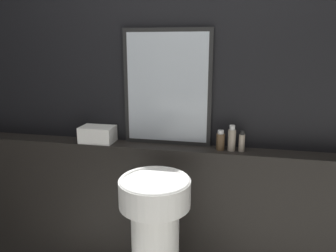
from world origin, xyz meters
TOP-DOWN VIEW (x-y plane):
  - wall_back at (0.00, 1.47)m, footprint 8.00×0.06m
  - vanity_counter at (0.00, 1.36)m, footprint 2.95×0.16m
  - pedestal_sink at (0.01, 0.94)m, footprint 0.38×0.38m
  - mirror at (-0.02, 1.42)m, footprint 0.56×0.03m
  - towel_stack at (-0.48, 1.36)m, footprint 0.22×0.15m
  - shampoo_bottle at (0.33, 1.36)m, footprint 0.05×0.05m
  - conditioner_bottle at (0.39, 1.36)m, footprint 0.05×0.05m
  - lotion_bottle at (0.45, 1.36)m, footprint 0.04×0.04m

SIDE VIEW (x-z plane):
  - vanity_counter at x=0.00m, z-range 0.00..0.91m
  - pedestal_sink at x=0.01m, z-range 0.07..0.94m
  - towel_stack at x=-0.48m, z-range 0.91..1.02m
  - shampoo_bottle at x=0.33m, z-range 0.91..1.03m
  - lotion_bottle at x=0.45m, z-range 0.91..1.04m
  - conditioner_bottle at x=0.39m, z-range 0.91..1.07m
  - wall_back at x=0.00m, z-range 0.00..2.50m
  - mirror at x=-0.02m, z-range 0.91..1.64m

